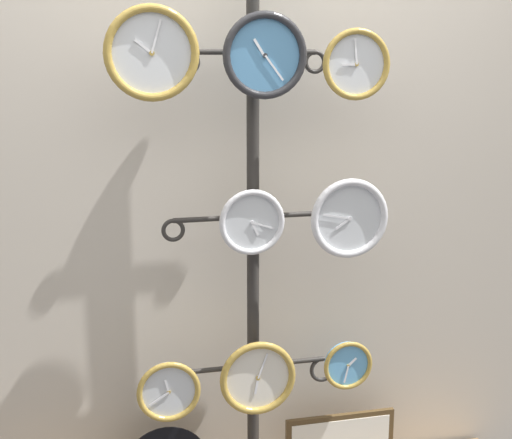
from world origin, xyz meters
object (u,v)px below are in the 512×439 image
Objects in this scene: clock_bottom_left at (169,391)px; clock_bottom_center at (258,378)px; clock_top_left at (152,53)px; display_stand at (253,319)px; clock_middle_right at (349,218)px; clock_top_center at (265,55)px; clock_top_right at (356,64)px; clock_middle_center at (252,222)px; clock_bottom_right at (348,365)px.

clock_bottom_left is 0.34m from clock_bottom_center.
clock_bottom_center is (0.37, 0.01, -1.22)m from clock_top_left.
display_stand reaches higher than clock_middle_right.
clock_top_center is at bearing 24.22° from clock_bottom_center.
display_stand reaches higher than clock_top_center.
clock_top_right is 1.04× the size of clock_middle_center.
clock_middle_center is at bearing -105.79° from display_stand.
clock_middle_right is at bearing -2.38° from clock_bottom_center.
clock_bottom_left is at bearing 178.38° from clock_middle_right.
clock_middle_center is (-0.05, -0.00, -0.60)m from clock_top_center.
clock_top_left is 1.33× the size of clock_bottom_left.
clock_middle_center is (-0.38, 0.01, -0.56)m from clock_top_right.
clock_top_left is 0.73m from clock_top_right.
clock_bottom_right is (0.35, 0.02, -1.21)m from clock_top_center.
display_stand is 7.01× the size of clock_middle_right.
clock_top_left reaches higher than clock_bottom_center.
clock_top_left is 1.58× the size of clock_bottom_right.
clock_top_left is 1.08× the size of clock_bottom_center.
clock_top_right reaches higher than clock_bottom_center.
clock_top_left is 1.26× the size of clock_top_right.
clock_top_center is 1.00× the size of clock_middle_right.
clock_middle_center is 1.21× the size of clock_bottom_right.
clock_middle_center is at bearing 176.17° from clock_middle_right.
clock_middle_center is at bearing -177.11° from clock_top_center.
display_stand is at bearing 16.87° from clock_top_left.
clock_top_center is 0.34m from clock_top_right.
clock_top_left reaches higher than clock_top_center.
display_stand is 0.43m from clock_bottom_right.
clock_top_center reaches higher than clock_middle_center.
clock_top_right is at bearing -16.90° from display_stand.
clock_top_left is at bearing -179.58° from clock_top_right.
clock_top_right reaches higher than clock_bottom_left.
clock_top_left reaches higher than clock_middle_right.
clock_middle_center reaches higher than clock_bottom_left.
clock_top_center is at bearing -177.53° from clock_bottom_right.
display_stand is at bearing 168.38° from clock_bottom_right.
clock_middle_right is 1.50× the size of clock_bottom_right.
clock_middle_right reaches higher than clock_bottom_right.
clock_bottom_right is at bearing 4.20° from clock_bottom_center.
clock_middle_center is 0.61m from clock_bottom_center.
clock_top_right reaches higher than clock_middle_right.
clock_top_right is at bearing -115.44° from clock_bottom_right.
clock_bottom_right is (0.40, 0.02, -0.61)m from clock_middle_center.
clock_bottom_left is at bearing 30.10° from clock_top_left.
clock_bottom_right reaches higher than clock_bottom_left.
clock_middle_right reaches higher than clock_middle_center.
display_stand is at bearing 86.65° from clock_bottom_center.
display_stand reaches higher than clock_middle_center.
display_stand is 7.03× the size of clock_top_center.
clock_bottom_center is at bearing 179.35° from clock_top_right.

